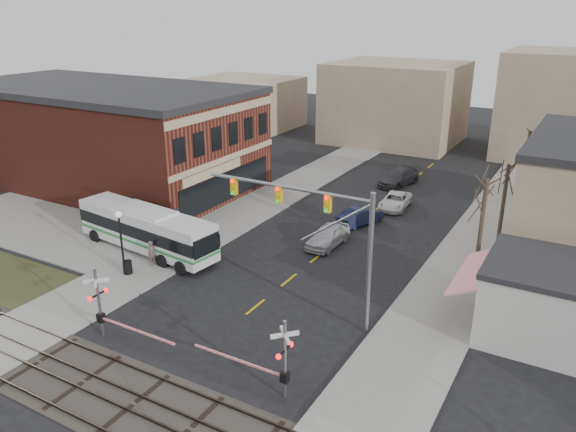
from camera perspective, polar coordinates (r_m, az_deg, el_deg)
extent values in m
plane|color=black|center=(32.33, -5.29, -10.72)|extent=(160.00, 160.00, 0.00)
cube|color=gray|center=(52.32, -1.38, 1.99)|extent=(5.00, 60.00, 0.12)
cube|color=gray|center=(46.07, 19.33, -1.87)|extent=(5.00, 60.00, 0.12)
cube|color=gray|center=(49.88, -23.08, -0.68)|extent=(20.00, 10.00, 0.11)
cube|color=#332D28|center=(27.38, -15.35, -17.94)|extent=(160.00, 5.00, 0.06)
cube|color=#2D231E|center=(27.58, -14.64, -17.30)|extent=(160.00, 0.08, 0.14)
cube|color=#2D231E|center=(28.38, -12.58, -15.88)|extent=(160.00, 0.08, 0.14)
cube|color=#2D231E|center=(26.36, -18.45, -19.81)|extent=(160.00, 0.08, 0.14)
cube|color=#2D231E|center=(27.07, -16.12, -18.29)|extent=(160.00, 0.08, 0.14)
cube|color=maroon|center=(59.08, -18.35, 7.59)|extent=(30.00, 15.00, 9.00)
cube|color=#262628|center=(58.27, -18.89, 12.18)|extent=(30.40, 15.40, 0.60)
cube|color=tan|center=(49.22, -6.30, 5.82)|extent=(0.10, 15.00, 0.50)
cube|color=tan|center=(48.34, -6.49, 10.52)|extent=(0.10, 15.00, 0.70)
cube|color=black|center=(49.91, -6.19, 3.04)|extent=(0.08, 13.00, 2.60)
cube|color=beige|center=(32.92, 26.32, -8.38)|extent=(8.00, 6.00, 4.00)
cube|color=#262628|center=(32.01, 26.92, -4.99)|extent=(8.20, 6.20, 0.30)
cube|color=red|center=(32.86, 18.29, -5.28)|extent=(1.68, 6.00, 0.87)
cylinder|color=#382B21|center=(37.32, 18.99, -1.40)|extent=(0.28, 0.28, 6.75)
cylinder|color=#382B21|center=(42.95, 20.98, 0.88)|extent=(0.28, 0.28, 6.30)
cylinder|color=#382B21|center=(50.41, 22.84, 3.97)|extent=(0.28, 0.28, 7.20)
cube|color=silver|center=(41.49, -14.19, -1.24)|extent=(12.15, 3.95, 2.63)
cube|color=black|center=(41.43, -14.21, -1.02)|extent=(12.19, 4.00, 0.89)
cube|color=#2B833C|center=(41.72, -14.12, -2.04)|extent=(12.19, 4.00, 0.20)
cylinder|color=black|center=(41.97, -14.04, -2.85)|extent=(1.29, 2.68, 0.99)
cylinder|color=gray|center=(29.84, 8.25, -4.95)|extent=(0.28, 0.28, 8.00)
cylinder|color=gray|center=(30.57, -0.20, 2.97)|extent=(10.08, 0.20, 0.20)
cube|color=gold|center=(29.61, 4.06, 1.30)|extent=(0.35, 0.30, 1.00)
cube|color=gold|center=(30.95, -0.94, 2.21)|extent=(0.35, 0.30, 1.00)
cube|color=gold|center=(32.51, -5.50, 3.03)|extent=(0.35, 0.30, 1.00)
cylinder|color=gray|center=(31.69, -18.65, -8.36)|extent=(0.16, 0.16, 4.00)
cube|color=silver|center=(31.10, -18.92, -6.26)|extent=(1.00, 1.00, 0.18)
cube|color=silver|center=(31.10, -18.92, -6.26)|extent=(1.00, 1.00, 0.18)
sphere|color=#FF0C0C|center=(31.15, -19.50, -7.95)|extent=(0.26, 0.26, 0.26)
sphere|color=#FF0C0C|center=(31.77, -18.02, -7.18)|extent=(0.26, 0.26, 0.26)
cube|color=black|center=(32.12, -18.47, -9.77)|extent=(0.35, 0.35, 0.50)
cube|color=#FF0C0C|center=(30.42, -15.09, -11.19)|extent=(5.00, 0.10, 0.10)
cylinder|color=gray|center=(25.73, -0.33, -14.42)|extent=(0.16, 0.16, 4.00)
cube|color=silver|center=(25.01, -0.33, -11.98)|extent=(1.00, 1.00, 0.18)
cube|color=silver|center=(25.01, -0.33, -11.98)|extent=(1.00, 1.00, 0.18)
sphere|color=#FF0C0C|center=(25.06, -0.98, -14.10)|extent=(0.26, 0.26, 0.26)
sphere|color=#FF0C0C|center=(25.84, 0.30, -12.90)|extent=(0.26, 0.26, 0.26)
cube|color=black|center=(26.26, -0.32, -16.02)|extent=(0.35, 0.35, 0.50)
cube|color=#FF0C0C|center=(27.41, -5.19, -14.35)|extent=(5.00, 0.10, 0.10)
cylinder|color=black|center=(38.14, -16.52, -2.89)|extent=(0.14, 0.14, 3.98)
sphere|color=silver|center=(37.37, -16.85, 0.13)|extent=(0.44, 0.44, 0.44)
cylinder|color=black|center=(38.67, -15.99, -5.02)|extent=(0.60, 0.60, 0.88)
imported|color=#A8A9AD|center=(41.66, 4.07, -2.01)|extent=(1.97, 4.64, 1.57)
imported|color=#171D3A|center=(45.97, 7.34, -0.01)|extent=(2.87, 4.52, 1.41)
imported|color=white|center=(50.23, 10.85, 1.51)|extent=(2.48, 4.77, 1.29)
imported|color=#3A3A3E|center=(56.84, 11.15, 3.87)|extent=(3.36, 5.66, 1.54)
imported|color=#594A47|center=(39.26, -13.66, -3.70)|extent=(0.61, 0.74, 1.75)
imported|color=#3A3E66|center=(44.46, -11.13, -0.45)|extent=(1.17, 1.10, 1.92)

